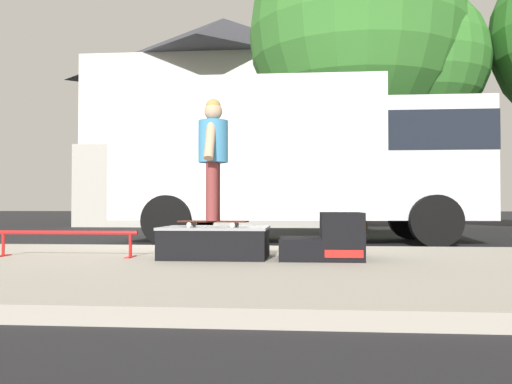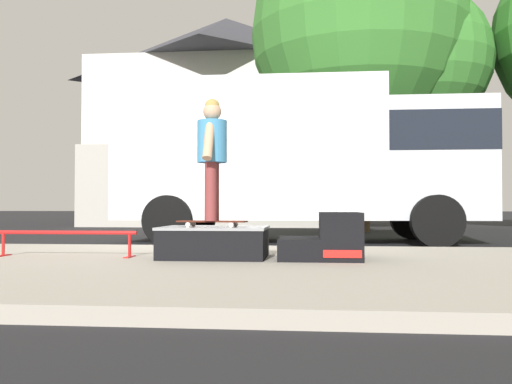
% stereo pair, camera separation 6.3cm
% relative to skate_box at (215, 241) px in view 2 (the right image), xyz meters
% --- Properties ---
extents(ground_plane, '(140.00, 140.00, 0.00)m').
position_rel_skate_box_xyz_m(ground_plane, '(-1.41, 2.47, -0.31)').
color(ground_plane, black).
extents(sidewalk_slab, '(50.00, 5.00, 0.12)m').
position_rel_skate_box_xyz_m(sidewalk_slab, '(-1.41, -0.53, -0.25)').
color(sidewalk_slab, '#A8A093').
rests_on(sidewalk_slab, ground).
extents(skate_box, '(1.19, 0.87, 0.35)m').
position_rel_skate_box_xyz_m(skate_box, '(0.00, 0.00, 0.00)').
color(skate_box, black).
rests_on(skate_box, sidewalk_slab).
extents(kicker_ramp, '(0.90, 0.88, 0.51)m').
position_rel_skate_box_xyz_m(kicker_ramp, '(1.26, -0.00, 0.02)').
color(kicker_ramp, black).
rests_on(kicker_ramp, sidewalk_slab).
extents(grind_rail, '(1.68, 0.28, 0.30)m').
position_rel_skate_box_xyz_m(grind_rail, '(-1.74, -0.02, 0.04)').
color(grind_rail, red).
rests_on(grind_rail, sidewalk_slab).
extents(skateboard, '(0.80, 0.29, 0.07)m').
position_rel_skate_box_xyz_m(skateboard, '(-0.02, -0.06, 0.22)').
color(skateboard, '#4C1E14').
rests_on(skateboard, skate_box).
extents(skater_kid, '(0.33, 0.71, 1.37)m').
position_rel_skate_box_xyz_m(skater_kid, '(-0.02, -0.06, 1.04)').
color(skater_kid, brown).
rests_on(skater_kid, skateboard).
extents(box_truck, '(6.91, 2.63, 3.05)m').
position_rel_skate_box_xyz_m(box_truck, '(0.92, 4.67, 1.39)').
color(box_truck, silver).
rests_on(box_truck, ground).
extents(street_tree_neighbour, '(6.60, 6.00, 8.49)m').
position_rel_skate_box_xyz_m(street_tree_neighbour, '(2.81, 9.27, 5.00)').
color(street_tree_neighbour, brown).
rests_on(street_tree_neighbour, ground).
extents(house_behind, '(9.54, 8.22, 8.40)m').
position_rel_skate_box_xyz_m(house_behind, '(-2.30, 15.85, 3.93)').
color(house_behind, silver).
rests_on(house_behind, ground).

